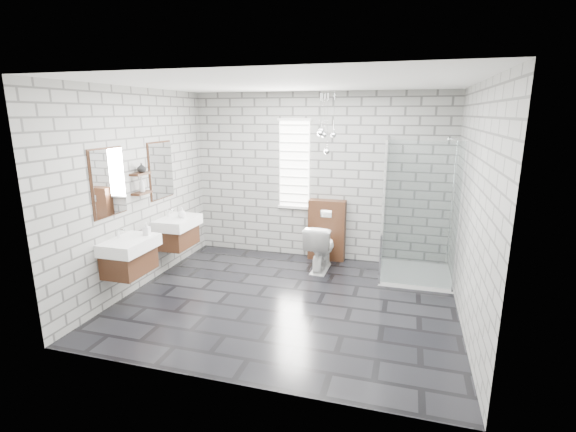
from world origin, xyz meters
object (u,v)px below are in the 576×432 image
at_px(cistern_panel, 327,230).
at_px(toilet, 320,247).
at_px(vanity_left, 127,246).
at_px(shower_enclosure, 410,246).
at_px(vanity_right, 175,223).

bearing_deg(cistern_panel, toilet, -90.00).
relative_size(vanity_left, cistern_panel, 1.57).
xyz_separation_m(vanity_left, shower_enclosure, (3.41, 1.80, -0.25)).
bearing_deg(toilet, vanity_right, 19.02).
xyz_separation_m(cistern_panel, shower_enclosure, (1.32, -0.52, 0.00)).
distance_m(vanity_left, vanity_right, 1.14).
relative_size(vanity_right, cistern_panel, 1.57).
bearing_deg(cistern_panel, shower_enclosure, -21.40).
xyz_separation_m(vanity_right, shower_enclosure, (3.41, 0.66, -0.25)).
bearing_deg(cistern_panel, vanity_left, -132.09).
bearing_deg(shower_enclosure, cistern_panel, 158.60).
height_order(vanity_left, cistern_panel, vanity_left).
relative_size(vanity_right, shower_enclosure, 0.77).
bearing_deg(vanity_left, shower_enclosure, 27.78).
distance_m(vanity_left, shower_enclosure, 3.86).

